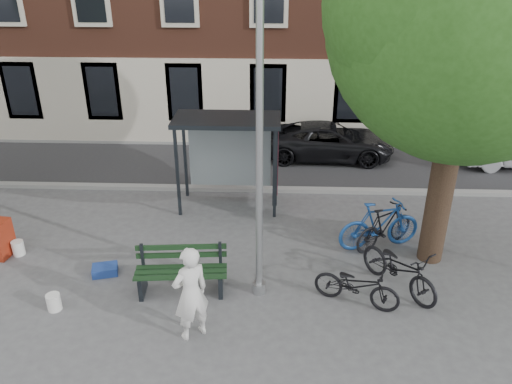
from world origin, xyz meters
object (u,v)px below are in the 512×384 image
Objects in this scene: bike_b at (380,225)px; bike_d at (385,227)px; painter at (191,294)px; bike_a at (357,285)px; car_dark at (329,141)px; lamppost at (259,173)px; bus_shelter at (242,141)px; bike_c at (399,268)px; bench at (181,273)px.

bike_b is 0.17m from bike_d.
painter reaches higher than bike_a.
car_dark is (-0.82, 5.87, 0.07)m from bike_d.
bus_shelter is at bearing 98.43° from lamppost.
painter is 0.94× the size of bike_c.
bus_shelter is 1.61× the size of bike_a.
bike_a is at bearing 174.16° from bike_c.
bus_shelter reaches higher than car_dark.
bike_b is at bearing -32.21° from bus_shelter.
bike_d reaches higher than bench.
car_dark reaches higher than bike_c.
bike_d is (0.14, 0.04, -0.08)m from bike_b.
lamppost reaches higher than bench.
car_dark is at bearing 53.32° from bus_shelter.
bench is at bearing 155.87° from car_dark.
car_dark is (2.78, 3.74, -1.30)m from bus_shelter.
lamppost is 3.34× the size of bike_d.
car_dark is (0.17, 8.14, 0.15)m from bike_a.
bike_c is at bearing -1.88° from bench.
lamppost is at bearing 166.33° from car_dark.
bench is at bearing 148.04° from bike_c.
bench is 4.62m from bike_c.
bus_shelter is 4.48m from bench.
bike_c reaches higher than bike_a.
lamppost reaches higher than painter.
car_dark reaches higher than bike_d.
painter is at bearing 113.61° from bike_b.
bike_d is at bearing -30.67° from bus_shelter.
lamppost is at bearing -167.77° from painter.
lamppost is 2.14× the size of bus_shelter.
bench reaches higher than bike_a.
lamppost is 2.97× the size of bike_c.
bike_b is at bearing 0.60° from bike_a.
car_dark is at bearing -27.56° from bike_d.
bus_shelter reaches higher than bike_c.
bike_b reaches higher than bike_d.
bike_b is (2.85, 1.93, -2.16)m from lamppost.
bike_a is at bearing 120.94° from bike_d.
bus_shelter is at bearing 145.15° from car_dark.
bus_shelter reaches higher than painter.
bike_a is 0.85× the size of bike_b.
bench is 5.04m from bike_d.
bus_shelter is 5.59m from painter.
bench is (-1.65, -0.00, -2.33)m from lamppost.
bench is 3.66m from bike_a.
bike_d is at bearing 33.38° from lamppost.
bike_a is 0.86× the size of bike_c.
bike_b is 5.95m from car_dark.
bike_c is at bearing 4.54° from lamppost.
bench is 1.12× the size of bike_a.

